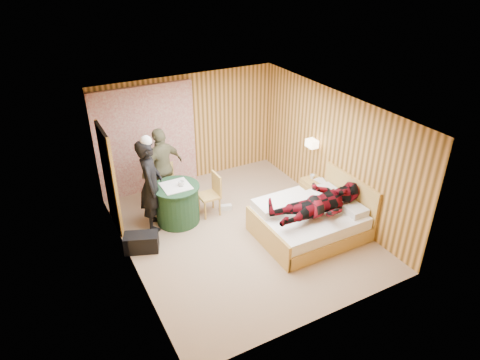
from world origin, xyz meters
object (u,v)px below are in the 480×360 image
bed (309,221)px  duffel_bag (141,242)px  chair_near (212,191)px  nightstand (315,192)px  chair_far (165,182)px  round_table (177,203)px  wall_lamp (312,143)px  woman_standing (151,185)px  man_on_bed (321,197)px  man_at_table (163,167)px

bed → duffel_bag: bearing=161.2°
duffel_bag → chair_near: bearing=39.1°
nightstand → chair_far: 3.17m
round_table → chair_near: bearing=-4.2°
wall_lamp → bed: (-0.79, -1.12, -1.00)m
chair_near → duffel_bag: chair_near is taller
bed → round_table: bearing=142.0°
woman_standing → man_on_bed: 3.16m
round_table → man_on_bed: (2.07, -1.83, 0.53)m
man_at_table → duffel_bag: bearing=35.4°
round_table → man_at_table: (-0.00, 0.77, 0.45)m
duffel_bag → man_on_bed: man_on_bed is taller
round_table → bed: bearing=-38.0°
nightstand → duffel_bag: nightstand is taller
wall_lamp → man_on_bed: size_ratio=0.15×
nightstand → woman_standing: 3.43m
duffel_bag → woman_standing: 1.09m
duffel_bag → man_at_table: 1.78m
woman_standing → chair_near: bearing=-74.1°
chair_near → woman_standing: bearing=-95.9°
chair_near → woman_standing: size_ratio=0.48×
chair_far → woman_standing: woman_standing is taller
chair_near → woman_standing: (-1.21, 0.11, 0.41)m
chair_near → wall_lamp: bearing=78.1°
round_table → man_on_bed: size_ratio=0.52×
nightstand → chair_far: bearing=152.0°
round_table → man_at_table: man_at_table is taller
woman_standing → man_at_table: bearing=-12.3°
nightstand → man_at_table: 3.24m
chair_far → duffel_bag: (-0.94, -1.30, -0.37)m
round_table → duffel_bag: size_ratio=1.51×
chair_far → duffel_bag: bearing=-116.8°
man_on_bed → woman_standing: bearing=143.4°
bed → man_at_table: (-2.05, 2.37, 0.57)m
round_table → chair_near: chair_near is taller
chair_far → woman_standing: (-0.48, -0.66, 0.39)m
chair_far → woman_standing: bearing=-117.1°
nightstand → woman_standing: size_ratio=0.31×
chair_far → duffel_bag: 1.65m
bed → duffel_bag: 3.15m
man_on_bed → round_table: bearing=138.6°
bed → chair_far: size_ratio=2.09×
round_table → man_on_bed: 2.81m
bed → duffel_bag: bed is taller
wall_lamp → nightstand: wall_lamp is taller
wall_lamp → round_table: bearing=170.5°
bed → chair_near: size_ratio=2.19×
bed → round_table: bed is taller
wall_lamp → chair_far: size_ratio=0.28×
chair_near → man_at_table: 1.16m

